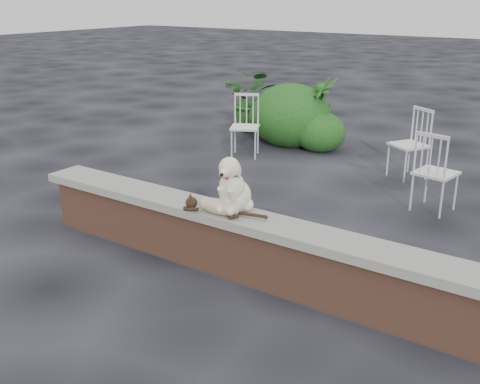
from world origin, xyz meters
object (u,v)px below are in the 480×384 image
Objects in this scene: potted_plant_a at (255,100)px; cat at (218,206)px; chair_a at (245,126)px; chair_c at (436,171)px; chair_b at (409,144)px; potted_plant_b at (321,113)px; dog at (235,182)px.

cat is at bearing -60.16° from potted_plant_a.
cat is 0.81× the size of potted_plant_a.
cat is at bearing -86.00° from chair_a.
chair_b is at bearing -48.12° from chair_c.
potted_plant_a reaches higher than cat.
cat is 0.79× the size of potted_plant_b.
potted_plant_b is (1.57, -0.45, 0.01)m from potted_plant_a.
potted_plant_a is at bearing 91.75° from chair_a.
chair_b is 1.82m from potted_plant_b.
cat is 3.75m from chair_b.
dog is 2.75m from chair_c.
dog reaches higher than chair_a.
potted_plant_b is (0.74, 1.08, 0.10)m from chair_a.
chair_b reaches higher than cat.
chair_a is (-3.09, 0.69, 0.00)m from chair_c.
chair_b is (0.43, 3.72, -0.19)m from cat.
potted_plant_a is at bearing 111.41° from cat.
potted_plant_b reaches higher than chair_b.
dog is 3.61m from chair_b.
potted_plant_a is (-3.24, 1.17, 0.09)m from chair_b.
chair_c is at bearing 59.16° from cat.
potted_plant_a reaches higher than chair_a.
cat is 0.96× the size of chair_a.
dog is at bearing -58.68° from potted_plant_a.
chair_c reaches higher than cat.
potted_plant_a is at bearing -168.28° from chair_b.
cat is 2.90m from chair_c.
chair_c is at bearing -25.93° from chair_b.
chair_a is (-1.98, 3.36, -0.19)m from cat.
chair_b is at bearing -18.00° from chair_a.
cat is at bearing -126.49° from dog.
dog is 3.84m from chair_a.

